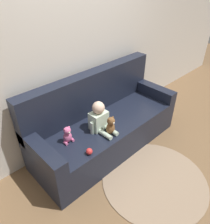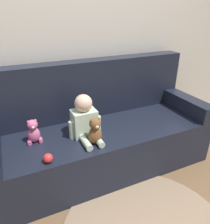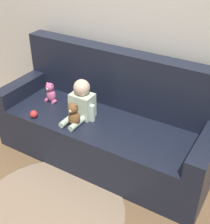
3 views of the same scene
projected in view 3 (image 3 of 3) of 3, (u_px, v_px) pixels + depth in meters
The scene contains 8 objects.
ground_plane at pixel (104, 156), 3.25m from camera, with size 12.00×12.00×0.00m, color brown.
wall_back at pixel (131, 20), 2.91m from camera, with size 8.00×0.05×2.60m.
couch at pixel (107, 125), 3.11m from camera, with size 2.15×0.81×1.06m.
person_baby at pixel (81, 102), 2.95m from camera, with size 0.30×0.36×0.39m.
teddy_bear_brown at pixel (74, 115), 2.84m from camera, with size 0.12×0.11×0.24m.
plush_toy_side at pixel (51, 93), 3.22m from camera, with size 0.13×0.10×0.22m.
toy_ball at pixel (34, 114), 3.00m from camera, with size 0.07×0.07×0.07m.
floor_rug at pixel (50, 212), 2.64m from camera, with size 1.28×1.28×0.01m.
Camera 3 is at (1.30, -2.13, 2.13)m, focal length 50.00 mm.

